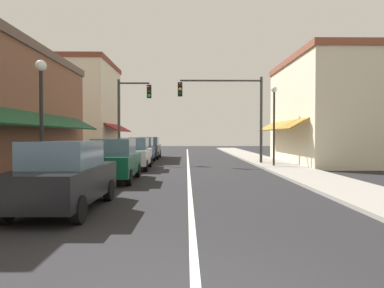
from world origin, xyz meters
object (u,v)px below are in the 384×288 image
(street_lamp_right_mid, at_px, (274,113))
(parked_car_third_left, at_px, (134,154))
(traffic_signal_mast_arm, at_px, (232,104))
(street_lamp_left_near, at_px, (41,103))
(parked_car_second_left, at_px, (115,160))
(parked_car_distant_left, at_px, (149,148))
(traffic_signal_left_corner, at_px, (129,109))
(parked_car_far_left, at_px, (141,150))
(parked_car_nearest_left, at_px, (64,176))

(street_lamp_right_mid, bearing_deg, parked_car_third_left, -173.73)
(traffic_signal_mast_arm, height_order, street_lamp_right_mid, traffic_signal_mast_arm)
(street_lamp_left_near, distance_m, street_lamp_right_mid, 13.50)
(parked_car_second_left, distance_m, parked_car_distant_left, 14.21)
(traffic_signal_left_corner, relative_size, street_lamp_left_near, 1.32)
(parked_car_second_left, distance_m, traffic_signal_mast_arm, 10.65)
(parked_car_third_left, bearing_deg, traffic_signal_left_corner, 101.24)
(parked_car_distant_left, bearing_deg, street_lamp_right_mid, -45.23)
(traffic_signal_left_corner, xyz_separation_m, street_lamp_left_near, (-0.78, -12.78, -0.76))
(parked_car_far_left, xyz_separation_m, parked_car_distant_left, (0.07, 4.37, 0.00))
(parked_car_nearest_left, xyz_separation_m, traffic_signal_mast_arm, (6.09, 13.98, 3.07))
(parked_car_nearest_left, height_order, parked_car_far_left, same)
(parked_car_second_left, xyz_separation_m, parked_car_distant_left, (-0.08, 14.21, 0.00))
(street_lamp_right_mid, bearing_deg, parked_car_distant_left, 135.35)
(traffic_signal_mast_arm, distance_m, street_lamp_left_near, 13.77)
(parked_car_second_left, bearing_deg, traffic_signal_mast_arm, 53.04)
(parked_car_second_left, xyz_separation_m, traffic_signal_mast_arm, (5.99, 8.25, 3.07))
(parked_car_far_left, xyz_separation_m, traffic_signal_left_corner, (-0.81, -0.17, 2.86))
(parked_car_far_left, bearing_deg, parked_car_distant_left, 87.92)
(parked_car_third_left, distance_m, traffic_signal_left_corner, 5.45)
(traffic_signal_mast_arm, bearing_deg, street_lamp_left_near, -124.23)
(street_lamp_right_mid, bearing_deg, traffic_signal_left_corner, 158.33)
(parked_car_second_left, height_order, parked_car_third_left, same)
(parked_car_third_left, bearing_deg, parked_car_far_left, 91.09)
(parked_car_third_left, distance_m, street_lamp_right_mid, 8.54)
(street_lamp_right_mid, bearing_deg, parked_car_nearest_left, -125.18)
(parked_car_nearest_left, bearing_deg, parked_car_third_left, 90.40)
(parked_car_third_left, xyz_separation_m, parked_car_distant_left, (-0.12, 9.07, 0.00))
(parked_car_nearest_left, relative_size, traffic_signal_mast_arm, 0.72)
(street_lamp_left_near, bearing_deg, parked_car_distant_left, 84.54)
(parked_car_distant_left, relative_size, traffic_signal_left_corner, 0.71)
(parked_car_second_left, distance_m, traffic_signal_left_corner, 10.13)
(parked_car_nearest_left, xyz_separation_m, street_lamp_left_near, (-1.64, 2.62, 2.10))
(parked_car_distant_left, bearing_deg, parked_car_third_left, -89.83)
(parked_car_nearest_left, relative_size, parked_car_far_left, 1.00)
(parked_car_distant_left, distance_m, traffic_signal_left_corner, 5.44)
(parked_car_second_left, relative_size, parked_car_far_left, 1.00)
(parked_car_nearest_left, relative_size, parked_car_distant_left, 1.00)
(parked_car_third_left, distance_m, traffic_signal_mast_arm, 7.39)
(parked_car_far_left, height_order, parked_car_distant_left, same)
(parked_car_distant_left, relative_size, traffic_signal_mast_arm, 0.72)
(traffic_signal_mast_arm, height_order, traffic_signal_left_corner, traffic_signal_left_corner)
(street_lamp_left_near, bearing_deg, traffic_signal_left_corner, 86.53)
(parked_car_nearest_left, height_order, street_lamp_right_mid, street_lamp_right_mid)
(parked_car_nearest_left, xyz_separation_m, parked_car_second_left, (0.10, 5.73, 0.00))
(street_lamp_left_near, bearing_deg, parked_car_third_left, 77.87)
(parked_car_nearest_left, xyz_separation_m, parked_car_third_left, (0.13, 10.87, 0.00))
(parked_car_far_left, xyz_separation_m, traffic_signal_mast_arm, (6.14, -1.59, 3.07))
(parked_car_nearest_left, relative_size, parked_car_third_left, 1.00)
(parked_car_distant_left, bearing_deg, traffic_signal_mast_arm, -45.04)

